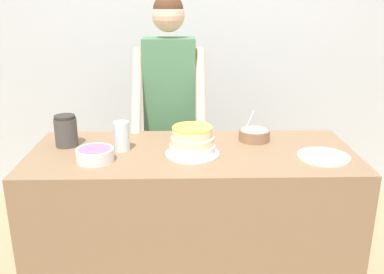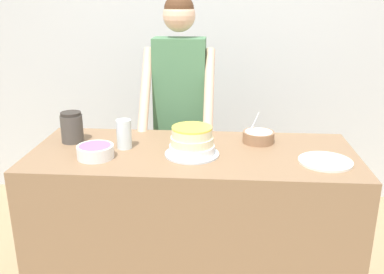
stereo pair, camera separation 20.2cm
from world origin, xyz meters
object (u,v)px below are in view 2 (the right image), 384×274
object	(u,v)px
frosting_bowl_white	(258,136)
frosting_bowl_purple	(95,151)
drinking_glass	(124,134)
person_baker	(180,96)
ceramic_plate	(325,161)
stoneware_jar	(72,127)
cake	(191,142)

from	to	relation	value
frosting_bowl_white	frosting_bowl_purple	xyz separation A→B (m)	(-0.84, -0.30, 0.00)
drinking_glass	frosting_bowl_purple	bearing A→B (deg)	-126.91
person_baker	ceramic_plate	size ratio (longest dim) A/B	6.49
person_baker	drinking_glass	size ratio (longest dim) A/B	10.85
frosting_bowl_white	frosting_bowl_purple	size ratio (longest dim) A/B	0.94
person_baker	drinking_glass	bearing A→B (deg)	-110.79
person_baker	stoneware_jar	size ratio (longest dim) A/B	9.96
stoneware_jar	ceramic_plate	bearing A→B (deg)	-9.06
frosting_bowl_purple	ceramic_plate	world-z (taller)	frosting_bowl_purple
person_baker	cake	world-z (taller)	person_baker
person_baker	drinking_glass	world-z (taller)	person_baker
frosting_bowl_white	drinking_glass	bearing A→B (deg)	-168.51
drinking_glass	ceramic_plate	size ratio (longest dim) A/B	0.60
person_baker	frosting_bowl_purple	bearing A→B (deg)	-114.36
frosting_bowl_purple	drinking_glass	size ratio (longest dim) A/B	1.18
frosting_bowl_purple	drinking_glass	distance (m)	0.20
ceramic_plate	stoneware_jar	world-z (taller)	stoneware_jar
frosting_bowl_purple	stoneware_jar	world-z (taller)	stoneware_jar
person_baker	frosting_bowl_purple	size ratio (longest dim) A/B	9.22
person_baker	stoneware_jar	distance (m)	0.78
cake	frosting_bowl_purple	bearing A→B (deg)	-171.01
cake	drinking_glass	bearing A→B (deg)	168.24
cake	stoneware_jar	size ratio (longest dim) A/B	1.64
drinking_glass	stoneware_jar	xyz separation A→B (m)	(-0.31, 0.08, 0.01)
ceramic_plate	person_baker	bearing A→B (deg)	136.50
person_baker	drinking_glass	xyz separation A→B (m)	(-0.24, -0.63, -0.07)
cake	drinking_glass	distance (m)	0.38
person_baker	frosting_bowl_purple	xyz separation A→B (m)	(-0.35, -0.78, -0.11)
person_baker	ceramic_plate	distance (m)	1.11
frosting_bowl_white	stoneware_jar	bearing A→B (deg)	-176.28
frosting_bowl_purple	drinking_glass	xyz separation A→B (m)	(0.12, 0.15, 0.04)
person_baker	frosting_bowl_white	distance (m)	0.69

